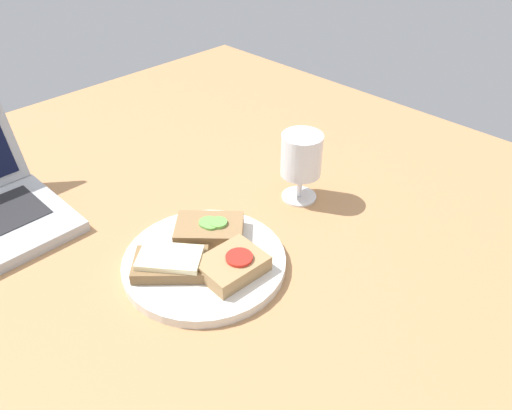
% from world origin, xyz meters
% --- Properties ---
extents(wooden_table, '(1.40, 1.40, 0.03)m').
position_xyz_m(wooden_table, '(0.00, 0.00, 0.01)').
color(wooden_table, '#B27F51').
rests_on(wooden_table, ground).
extents(plate, '(0.25, 0.25, 0.02)m').
position_xyz_m(plate, '(-0.04, -0.07, 0.04)').
color(plate, silver).
rests_on(plate, wooden_table).
extents(sandwich_with_cucumber, '(0.13, 0.13, 0.03)m').
position_xyz_m(sandwich_with_cucumber, '(-0.00, -0.03, 0.06)').
color(sandwich_with_cucumber, '#937047').
rests_on(sandwich_with_cucumber, plate).
extents(sandwich_with_cheese, '(0.13, 0.13, 0.03)m').
position_xyz_m(sandwich_with_cheese, '(-0.09, -0.05, 0.06)').
color(sandwich_with_cheese, brown).
rests_on(sandwich_with_cheese, plate).
extents(sandwich_with_tomato, '(0.10, 0.08, 0.03)m').
position_xyz_m(sandwich_with_tomato, '(-0.03, -0.12, 0.06)').
color(sandwich_with_tomato, '#A88456').
rests_on(sandwich_with_tomato, plate).
extents(wine_glass, '(0.07, 0.07, 0.13)m').
position_xyz_m(wine_glass, '(0.20, -0.05, 0.12)').
color(wine_glass, white).
rests_on(wine_glass, wooden_table).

